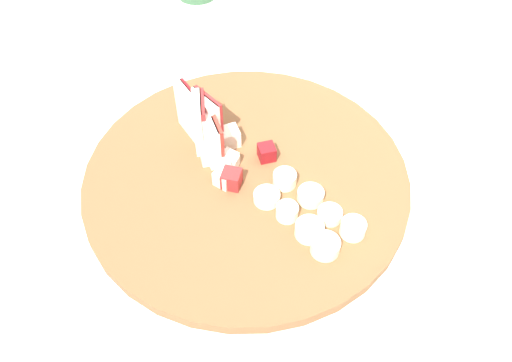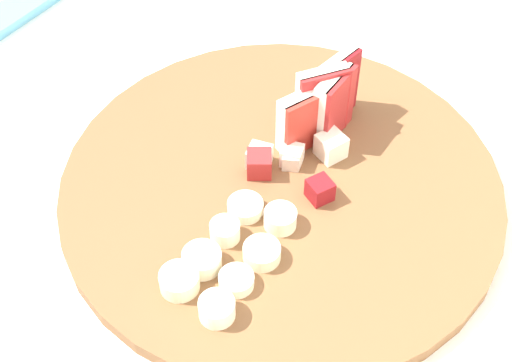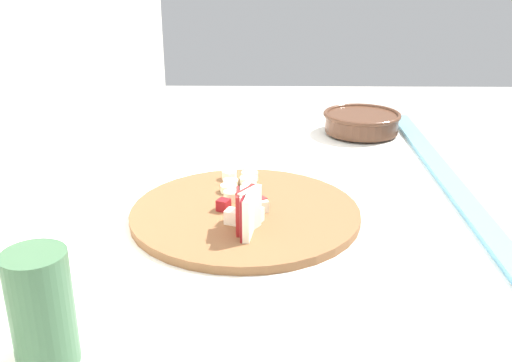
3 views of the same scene
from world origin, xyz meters
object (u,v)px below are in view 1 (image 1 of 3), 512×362
Objects in this scene: cutting_board at (246,179)px; apple_dice_pile at (230,158)px; apple_wedge_fan at (202,123)px; banana_slice_rows at (309,214)px.

cutting_board is 0.03m from apple_dice_pile.
apple_dice_pile is (-0.02, -0.00, 0.02)m from cutting_board.
apple_wedge_fan is 1.12× the size of apple_dice_pile.
apple_dice_pile reaches higher than cutting_board.
apple_wedge_fan is at bearing -174.01° from banana_slice_rows.
banana_slice_rows reaches higher than cutting_board.
apple_wedge_fan is 0.16m from banana_slice_rows.
apple_dice_pile is 0.12m from banana_slice_rows.
cutting_board is at bearing -172.44° from banana_slice_rows.
banana_slice_rows is at bearing 7.70° from apple_dice_pile.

